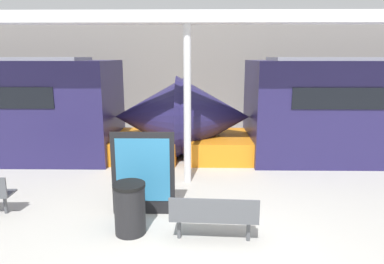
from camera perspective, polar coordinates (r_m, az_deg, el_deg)
name	(u,v)px	position (r m, az deg, el deg)	size (l,w,h in m)	color
ground_plane	(204,259)	(5.94, 1.96, -20.37)	(60.00, 60.00, 0.00)	#B2AFA8
station_wall	(200,73)	(15.46, 1.32, 9.82)	(56.00, 0.20, 5.00)	gray
bench_near	(214,215)	(6.17, 3.64, -13.64)	(1.57, 0.53, 0.86)	#4C4F54
trash_bin	(130,208)	(6.55, -10.32, -12.40)	(0.60, 0.60, 0.97)	black
poster_board	(143,173)	(7.11, -8.14, -6.84)	(1.29, 0.07, 1.75)	black
support_column_near	(187,106)	(8.61, -0.78, 4.29)	(0.19, 0.19, 3.99)	silver
canopy_beam	(187,17)	(8.57, -0.82, 18.57)	(28.00, 0.60, 0.28)	silver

